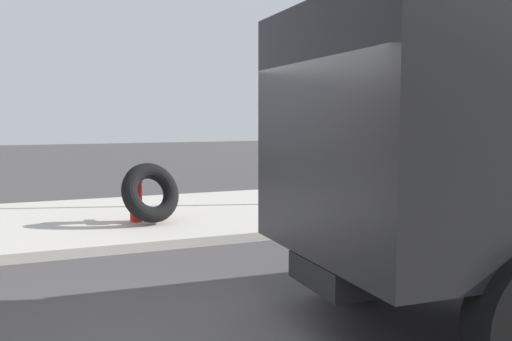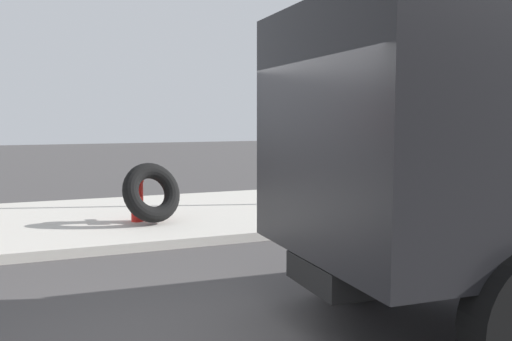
{
  "view_description": "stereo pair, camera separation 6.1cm",
  "coord_description": "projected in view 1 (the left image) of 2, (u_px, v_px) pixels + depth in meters",
  "views": [
    {
      "loc": [
        -1.46,
        -4.27,
        2.02
      ],
      "look_at": [
        1.58,
        2.88,
        1.28
      ],
      "focal_mm": 39.36,
      "sensor_mm": 36.0,
      "label": 1
    },
    {
      "loc": [
        -1.4,
        -4.29,
        2.02
      ],
      "look_at": [
        1.58,
        2.88,
        1.28
      ],
      "focal_mm": 39.36,
      "sensor_mm": 36.0,
      "label": 2
    }
  ],
  "objects": [
    {
      "name": "fire_hydrant",
      "position": [
        136.0,
        196.0,
        10.05
      ],
      "size": [
        0.25,
        0.57,
        0.88
      ],
      "color": "red",
      "rests_on": "sidewalk_curb"
    },
    {
      "name": "sidewalk_curb",
      "position": [
        104.0,
        220.0,
        10.61
      ],
      "size": [
        36.0,
        5.0,
        0.15
      ],
      "primitive_type": "cube",
      "color": "#BCB7AD",
      "rests_on": "ground"
    },
    {
      "name": "loose_tire",
      "position": [
        151.0,
        193.0,
        9.82
      ],
      "size": [
        1.23,
        0.94,
        1.11
      ],
      "primitive_type": "torus",
      "rotation": [
        1.2,
        0.0,
        0.29
      ],
      "color": "black",
      "rests_on": "sidewalk_curb"
    },
    {
      "name": "street_light_pole",
      "position": [
        508.0,
        59.0,
        12.41
      ],
      "size": [
        0.12,
        0.12,
        6.32
      ],
      "primitive_type": "cylinder",
      "color": "#595B5E",
      "rests_on": "sidewalk_curb"
    }
  ]
}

